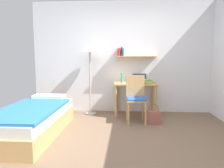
# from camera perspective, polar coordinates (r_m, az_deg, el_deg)

# --- Properties ---
(ground_plane) EXTENTS (5.28, 5.28, 0.00)m
(ground_plane) POSITION_cam_1_polar(r_m,az_deg,el_deg) (3.24, 3.40, -16.26)
(ground_plane) COLOR brown
(wall_back) EXTENTS (4.40, 0.27, 2.60)m
(wall_back) POSITION_cam_1_polar(r_m,az_deg,el_deg) (5.00, 3.70, 7.26)
(wall_back) COLOR white
(wall_back) RESTS_ON ground_plane
(bed) EXTENTS (0.90, 1.97, 0.54)m
(bed) POSITION_cam_1_polar(r_m,az_deg,el_deg) (3.83, -20.72, -9.23)
(bed) COLOR tan
(bed) RESTS_ON ground_plane
(desk) EXTENTS (0.95, 0.58, 0.73)m
(desk) POSITION_cam_1_polar(r_m,az_deg,el_deg) (4.73, 6.35, -1.38)
(desk) COLOR tan
(desk) RESTS_ON ground_plane
(desk_chair) EXTENTS (0.43, 0.45, 0.93)m
(desk_chair) POSITION_cam_1_polar(r_m,az_deg,el_deg) (4.25, 6.53, -3.44)
(desk_chair) COLOR tan
(desk_chair) RESTS_ON ground_plane
(standing_lamp) EXTENTS (0.42, 0.42, 1.64)m
(standing_lamp) POSITION_cam_1_polar(r_m,az_deg,el_deg) (4.75, -6.08, 9.01)
(standing_lamp) COLOR #B2A893
(standing_lamp) RESTS_ON ground_plane
(laptop) EXTENTS (0.32, 0.21, 0.20)m
(laptop) POSITION_cam_1_polar(r_m,az_deg,el_deg) (4.78, 7.53, 1.02)
(laptop) COLOR black
(laptop) RESTS_ON desk
(water_bottle) EXTENTS (0.05, 0.05, 0.22)m
(water_bottle) POSITION_cam_1_polar(r_m,az_deg,el_deg) (4.65, 2.75, 1.64)
(water_bottle) COLOR #42A87F
(water_bottle) RESTS_ON desk
(book_stack) EXTENTS (0.19, 0.24, 0.07)m
(book_stack) POSITION_cam_1_polar(r_m,az_deg,el_deg) (4.70, 9.80, 0.71)
(book_stack) COLOR silver
(book_stack) RESTS_ON desk
(handbag) EXTENTS (0.29, 0.13, 0.40)m
(handbag) POSITION_cam_1_polar(r_m,az_deg,el_deg) (4.23, 11.21, -8.78)
(handbag) COLOR #99564C
(handbag) RESTS_ON ground_plane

